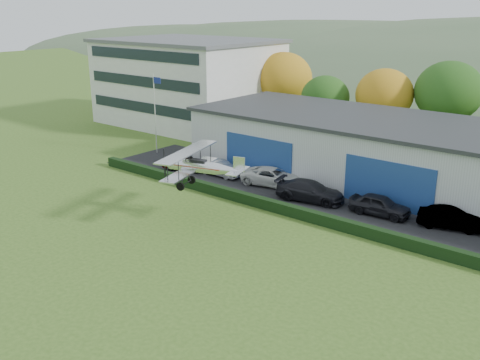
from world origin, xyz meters
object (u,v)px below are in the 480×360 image
Objects in this scene: flagpole at (156,107)px; biplane at (199,166)px; car_2 at (273,177)px; car_5 at (451,219)px; hangar at (421,157)px; car_0 at (185,162)px; car_1 at (221,168)px; car_3 at (310,191)px; office_block at (189,82)px; car_4 at (380,205)px.

biplane is at bearing -33.33° from flagpole.
car_2 reaches higher than car_5.
hangar is 25.68m from flagpole.
car_0 is 0.59× the size of biplane.
hangar reaches higher than car_0.
car_1 is 0.76× the size of car_3.
office_block is 2.57× the size of flagpole.
car_1 is (-14.80, -7.78, -1.93)m from hangar.
hangar is at bearing -12.01° from office_block.
hangar is 9.74× the size of car_0.
car_3 reaches higher than car_1.
hangar is 9.94× the size of car_1.
car_5 is at bearing -20.21° from office_block.
flagpole is at bearing 72.61° from car_5.
car_2 is at bearing -100.74° from car_0.
flagpole is at bearing -58.03° from office_block.
car_0 is 1.02× the size of car_1.
car_3 is 5.50m from car_4.
office_block is 32.01m from car_3.
car_5 is (23.45, 1.56, -0.00)m from car_0.
office_block reaches higher than car_1.
car_2 is (8.75, 1.48, 0.02)m from car_0.
office_block is at bearing 54.33° from car_5.
car_0 is at bearing 101.36° from car_1.
car_5 is at bearing -88.51° from car_1.
car_5 is (4.81, 0.71, -0.04)m from car_4.
car_2 is 9.90m from car_4.
flagpole is 18.68m from biplane.
flagpole reaches higher than car_2.
car_5 is (19.86, 0.79, 0.03)m from car_1.
hangar is 9.96m from car_3.
office_block is 40.80m from car_5.
car_3 is (13.16, 0.28, 0.07)m from car_0.
office_block is at bearing 121.97° from flagpole.
car_4 reaches higher than car_0.
car_4 is (33.24, -14.72, -4.42)m from office_block.
car_4 is at bearing 82.99° from car_5.
car_0 is (-18.39, -8.55, -1.90)m from hangar.
car_4 is at bearing -107.73° from car_0.
car_2 is (23.36, -14.09, -4.43)m from office_block.
car_1 is at bearing -10.11° from flagpole.
car_0 is 0.95× the size of car_4.
biplane reaches higher than car_4.
biplane is (23.71, -23.25, -1.30)m from office_block.
car_4 is at bearing -95.13° from car_3.
car_1 is (10.08, -1.80, -4.06)m from flagpole.
car_3 is 0.76× the size of biplane.
biplane is at bearing -44.45° from office_block.
car_0 is at bearing 123.46° from biplane.
car_5 reaches higher than car_1.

